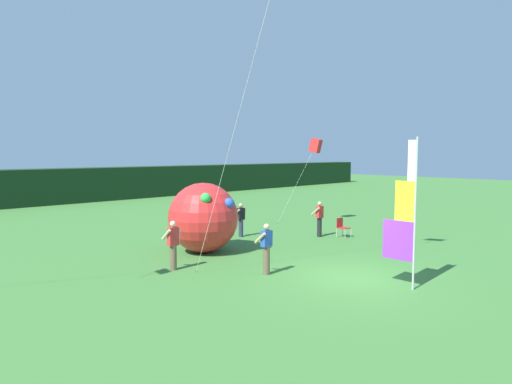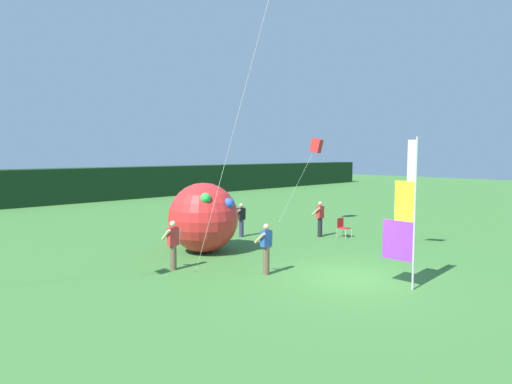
{
  "view_description": "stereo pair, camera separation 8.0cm",
  "coord_description": "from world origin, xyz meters",
  "px_view_note": "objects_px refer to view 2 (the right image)",
  "views": [
    {
      "loc": [
        -11.88,
        -7.79,
        3.94
      ],
      "look_at": [
        -0.59,
        3.8,
        2.53
      ],
      "focal_mm": 31.15,
      "sensor_mm": 36.0,
      "label": 1
    },
    {
      "loc": [
        -11.82,
        -7.85,
        3.94
      ],
      "look_at": [
        -0.59,
        3.8,
        2.53
      ],
      "focal_mm": 31.15,
      "sensor_mm": 36.0,
      "label": 2
    }
  ],
  "objects_px": {
    "person_near_banner": "(320,218)",
    "inflatable_balloon": "(204,217)",
    "person_far_left": "(266,247)",
    "banner_flag": "(405,216)",
    "kite_red_box_2": "(316,146)",
    "person_mid_field": "(173,244)",
    "person_far_right": "(241,219)",
    "folding_chair": "(343,226)"
  },
  "relations": [
    {
      "from": "person_near_banner",
      "to": "inflatable_balloon",
      "type": "height_order",
      "value": "inflatable_balloon"
    },
    {
      "from": "person_near_banner",
      "to": "person_far_right",
      "type": "height_order",
      "value": "person_near_banner"
    },
    {
      "from": "person_far_left",
      "to": "person_near_banner",
      "type": "bearing_deg",
      "value": 23.76
    },
    {
      "from": "banner_flag",
      "to": "person_mid_field",
      "type": "relative_size",
      "value": 2.63
    },
    {
      "from": "person_mid_field",
      "to": "kite_red_box_2",
      "type": "relative_size",
      "value": 0.35
    },
    {
      "from": "person_mid_field",
      "to": "kite_red_box_2",
      "type": "height_order",
      "value": "kite_red_box_2"
    },
    {
      "from": "person_mid_field",
      "to": "person_far_right",
      "type": "relative_size",
      "value": 1.05
    },
    {
      "from": "person_far_right",
      "to": "folding_chair",
      "type": "bearing_deg",
      "value": -44.22
    },
    {
      "from": "person_far_left",
      "to": "person_far_right",
      "type": "height_order",
      "value": "person_far_left"
    },
    {
      "from": "person_mid_field",
      "to": "person_far_right",
      "type": "bearing_deg",
      "value": 26.58
    },
    {
      "from": "person_far_right",
      "to": "folding_chair",
      "type": "xyz_separation_m",
      "value": [
        3.43,
        -3.34,
        -0.34
      ]
    },
    {
      "from": "person_near_banner",
      "to": "person_far_left",
      "type": "xyz_separation_m",
      "value": [
        -6.5,
        -2.86,
        -0.0
      ]
    },
    {
      "from": "person_far_left",
      "to": "folding_chair",
      "type": "distance_m",
      "value": 7.55
    },
    {
      "from": "person_near_banner",
      "to": "person_far_right",
      "type": "bearing_deg",
      "value": 136.23
    },
    {
      "from": "person_far_right",
      "to": "kite_red_box_2",
      "type": "relative_size",
      "value": 0.33
    },
    {
      "from": "kite_red_box_2",
      "to": "banner_flag",
      "type": "bearing_deg",
      "value": -129.5
    },
    {
      "from": "person_mid_field",
      "to": "person_far_right",
      "type": "distance_m",
      "value": 6.33
    },
    {
      "from": "person_far_right",
      "to": "person_near_banner",
      "type": "bearing_deg",
      "value": -43.77
    },
    {
      "from": "inflatable_balloon",
      "to": "person_far_left",
      "type": "bearing_deg",
      "value": -97.63
    },
    {
      "from": "person_mid_field",
      "to": "person_far_left",
      "type": "relative_size",
      "value": 1.0
    },
    {
      "from": "person_near_banner",
      "to": "inflatable_balloon",
      "type": "xyz_separation_m",
      "value": [
        -5.96,
        1.18,
        0.5
      ]
    },
    {
      "from": "person_near_banner",
      "to": "person_mid_field",
      "type": "distance_m",
      "value": 8.35
    },
    {
      "from": "banner_flag",
      "to": "kite_red_box_2",
      "type": "xyz_separation_m",
      "value": [
        7.78,
        9.44,
        2.25
      ]
    },
    {
      "from": "person_mid_field",
      "to": "person_far_right",
      "type": "xyz_separation_m",
      "value": [
        5.66,
        2.83,
        -0.05
      ]
    },
    {
      "from": "person_near_banner",
      "to": "folding_chair",
      "type": "relative_size",
      "value": 1.89
    },
    {
      "from": "person_far_left",
      "to": "folding_chair",
      "type": "xyz_separation_m",
      "value": [
        7.25,
        2.09,
        -0.38
      ]
    },
    {
      "from": "person_mid_field",
      "to": "person_far_left",
      "type": "height_order",
      "value": "person_mid_field"
    },
    {
      "from": "folding_chair",
      "to": "inflatable_balloon",
      "type": "bearing_deg",
      "value": 163.83
    },
    {
      "from": "person_near_banner",
      "to": "person_mid_field",
      "type": "xyz_separation_m",
      "value": [
        -8.35,
        -0.26,
        -0.0
      ]
    },
    {
      "from": "person_near_banner",
      "to": "kite_red_box_2",
      "type": "relative_size",
      "value": 0.35
    },
    {
      "from": "banner_flag",
      "to": "person_mid_field",
      "type": "xyz_separation_m",
      "value": [
        -3.73,
        6.4,
        -1.22
      ]
    },
    {
      "from": "inflatable_balloon",
      "to": "person_near_banner",
      "type": "bearing_deg",
      "value": -11.18
    },
    {
      "from": "kite_red_box_2",
      "to": "person_far_right",
      "type": "bearing_deg",
      "value": -178.01
    },
    {
      "from": "banner_flag",
      "to": "inflatable_balloon",
      "type": "relative_size",
      "value": 1.58
    },
    {
      "from": "person_near_banner",
      "to": "person_far_right",
      "type": "relative_size",
      "value": 1.05
    },
    {
      "from": "person_far_left",
      "to": "banner_flag",
      "type": "bearing_deg",
      "value": -63.58
    },
    {
      "from": "banner_flag",
      "to": "folding_chair",
      "type": "relative_size",
      "value": 4.96
    },
    {
      "from": "banner_flag",
      "to": "person_near_banner",
      "type": "xyz_separation_m",
      "value": [
        4.61,
        6.66,
        -1.22
      ]
    },
    {
      "from": "person_mid_field",
      "to": "inflatable_balloon",
      "type": "bearing_deg",
      "value": 31.04
    },
    {
      "from": "banner_flag",
      "to": "person_near_banner",
      "type": "distance_m",
      "value": 8.19
    },
    {
      "from": "person_far_right",
      "to": "folding_chair",
      "type": "height_order",
      "value": "person_far_right"
    },
    {
      "from": "person_near_banner",
      "to": "inflatable_balloon",
      "type": "relative_size",
      "value": 0.6
    }
  ]
}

